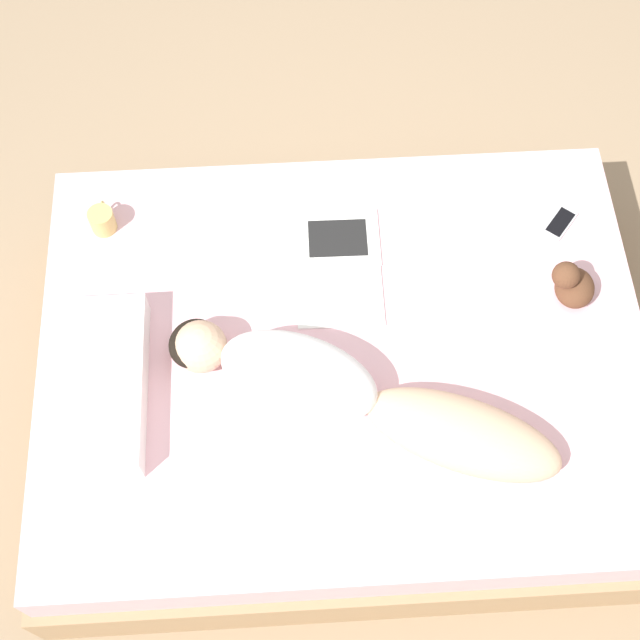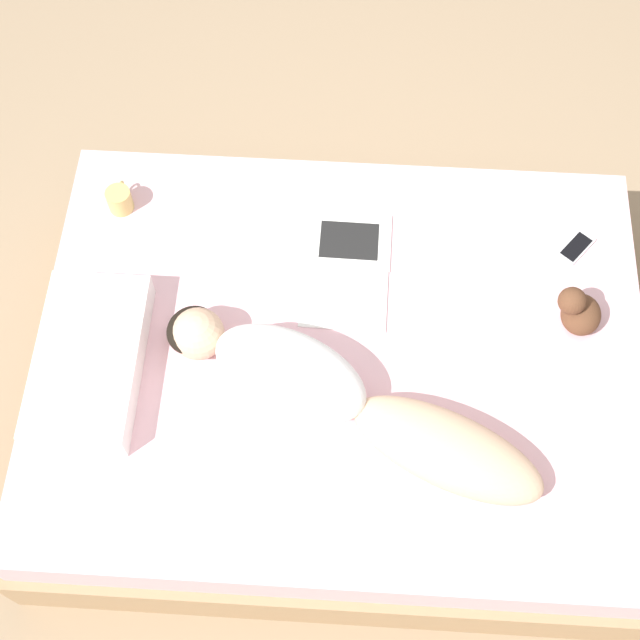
# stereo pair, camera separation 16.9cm
# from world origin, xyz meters

# --- Properties ---
(ground_plane) EXTENTS (12.00, 12.00, 0.00)m
(ground_plane) POSITION_xyz_m (0.00, 0.00, 0.00)
(ground_plane) COLOR #9E8466
(bed) EXTENTS (1.69, 2.19, 0.47)m
(bed) POSITION_xyz_m (0.00, 0.00, 0.23)
(bed) COLOR tan
(bed) RESTS_ON ground_plane
(person) EXTENTS (0.73, 1.33, 0.23)m
(person) POSITION_xyz_m (-0.21, 0.01, 0.57)
(person) COLOR #DBB28E
(person) RESTS_ON bed
(open_magazine) EXTENTS (0.50, 0.32, 0.01)m
(open_magazine) POSITION_xyz_m (0.33, -0.01, 0.47)
(open_magazine) COLOR white
(open_magazine) RESTS_ON bed
(coffee_mug) EXTENTS (0.13, 0.09, 0.09)m
(coffee_mug) POSITION_xyz_m (0.56, 0.86, 0.52)
(coffee_mug) COLOR tan
(coffee_mug) RESTS_ON bed
(cell_phone) EXTENTS (0.17, 0.15, 0.01)m
(cell_phone) POSITION_xyz_m (0.47, -0.85, 0.48)
(cell_phone) COLOR silver
(cell_phone) RESTS_ON bed
(plush_toy) EXTENTS (0.15, 0.17, 0.21)m
(plush_toy) POSITION_xyz_m (0.16, -0.81, 0.56)
(plush_toy) COLOR brown
(plush_toy) RESTS_ON bed
(pillow) EXTENTS (0.62, 0.35, 0.12)m
(pillow) POSITION_xyz_m (-0.12, 0.85, 0.53)
(pillow) COLOR white
(pillow) RESTS_ON bed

